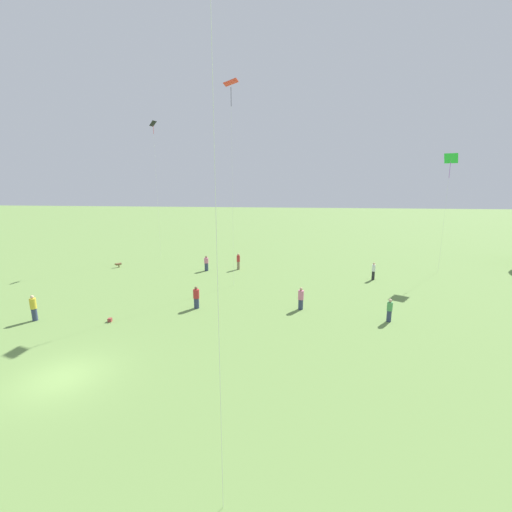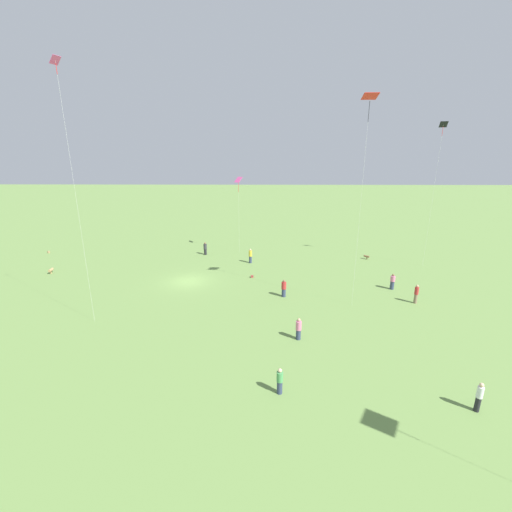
{
  "view_description": "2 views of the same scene",
  "coord_description": "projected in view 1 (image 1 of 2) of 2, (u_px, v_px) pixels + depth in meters",
  "views": [
    {
      "loc": [
        14.4,
        11.32,
        9.61
      ],
      "look_at": [
        -7.45,
        9.0,
        4.87
      ],
      "focal_mm": 24.0,
      "sensor_mm": 36.0,
      "label": 1
    },
    {
      "loc": [
        -7.94,
        35.25,
        13.6
      ],
      "look_at": [
        -7.49,
        4.94,
        4.45
      ],
      "focal_mm": 24.0,
      "sensor_mm": 36.0,
      "label": 2
    }
  ],
  "objects": [
    {
      "name": "picnic_bag_0",
      "position": [
        110.0,
        320.0,
        24.07
      ],
      "size": [
        0.32,
        0.28,
        0.25
      ],
      "rotation": [
        0.0,
        0.0,
        1.73
      ],
      "color": "#933833",
      "rests_on": "ground_plane"
    },
    {
      "name": "person_2",
      "position": [
        301.0,
        299.0,
        26.27
      ],
      "size": [
        0.61,
        0.61,
        1.75
      ],
      "rotation": [
        0.0,
        0.0,
        2.44
      ],
      "color": "#333D5B",
      "rests_on": "ground_plane"
    },
    {
      "name": "person_8",
      "position": [
        389.0,
        310.0,
        23.96
      ],
      "size": [
        0.49,
        0.49,
        1.67
      ],
      "rotation": [
        0.0,
        0.0,
        0.36
      ],
      "color": "#333D5B",
      "rests_on": "ground_plane"
    },
    {
      "name": "person_0",
      "position": [
        196.0,
        298.0,
        26.52
      ],
      "size": [
        0.48,
        0.48,
        1.75
      ],
      "rotation": [
        0.0,
        0.0,
        6.25
      ],
      "color": "#333D5B",
      "rests_on": "ground_plane"
    },
    {
      "name": "person_6",
      "position": [
        373.0,
        271.0,
        34.26
      ],
      "size": [
        0.45,
        0.45,
        1.79
      ],
      "rotation": [
        0.0,
        0.0,
        2.7
      ],
      "color": "#232328",
      "rests_on": "ground_plane"
    },
    {
      "name": "ground_plane",
      "position": [
        63.0,
        377.0,
        17.2
      ],
      "size": [
        240.0,
        240.0,
        0.0
      ],
      "primitive_type": "plane",
      "color": "#6B8E47"
    },
    {
      "name": "person_1",
      "position": [
        238.0,
        261.0,
        38.35
      ],
      "size": [
        0.5,
        0.5,
        1.85
      ],
      "rotation": [
        0.0,
        0.0,
        1.04
      ],
      "color": "#847056",
      "rests_on": "ground_plane"
    },
    {
      "name": "kite_1",
      "position": [
        154.0,
        133.0,
        42.08
      ],
      "size": [
        0.93,
        0.75,
        16.98
      ],
      "rotation": [
        0.0,
        0.0,
        5.27
      ],
      "color": "black",
      "rests_on": "ground_plane"
    },
    {
      "name": "kite_2",
      "position": [
        451.0,
        161.0,
        35.09
      ],
      "size": [
        1.37,
        1.52,
        12.5
      ],
      "rotation": [
        0.0,
        0.0,
        3.4
      ],
      "color": "green",
      "rests_on": "ground_plane"
    },
    {
      "name": "kite_0",
      "position": [
        231.0,
        91.0,
        28.96
      ],
      "size": [
        1.22,
        1.17,
        18.05
      ],
      "rotation": [
        0.0,
        0.0,
        5.47
      ],
      "color": "red",
      "rests_on": "ground_plane"
    },
    {
      "name": "dog_1",
      "position": [
        118.0,
        264.0,
        39.43
      ],
      "size": [
        0.72,
        0.62,
        0.53
      ],
      "rotation": [
        0.0,
        0.0,
        4.06
      ],
      "color": "brown",
      "rests_on": "ground_plane"
    },
    {
      "name": "person_7",
      "position": [
        34.0,
        308.0,
        24.12
      ],
      "size": [
        0.53,
        0.53,
        1.87
      ],
      "rotation": [
        0.0,
        0.0,
        0.32
      ],
      "color": "#333D5B",
      "rests_on": "ground_plane"
    },
    {
      "name": "person_3",
      "position": [
        206.0,
        264.0,
        37.81
      ],
      "size": [
        0.66,
        0.66,
        1.68
      ],
      "rotation": [
        0.0,
        0.0,
        5.3
      ],
      "color": "#333D5B",
      "rests_on": "ground_plane"
    }
  ]
}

